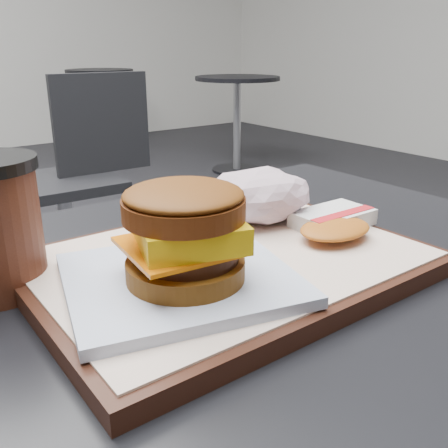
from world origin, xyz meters
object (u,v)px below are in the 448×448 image
(crumpled_wrapper, at_px, (259,195))
(breakfast_sandwich, at_px, (184,245))
(customer_table, at_px, (238,416))
(serving_tray, at_px, (227,263))
(neighbor_chair, at_px, (77,168))
(hash_brown, at_px, (334,223))

(crumpled_wrapper, bearing_deg, breakfast_sandwich, -149.53)
(customer_table, height_order, crumpled_wrapper, crumpled_wrapper)
(breakfast_sandwich, bearing_deg, serving_tray, 26.16)
(crumpled_wrapper, xyz_separation_m, neighbor_chair, (0.34, 1.52, -0.31))
(breakfast_sandwich, relative_size, neighbor_chair, 0.26)
(serving_tray, distance_m, crumpled_wrapper, 0.12)
(breakfast_sandwich, relative_size, crumpled_wrapper, 1.69)
(serving_tray, relative_size, neighbor_chair, 0.43)
(breakfast_sandwich, xyz_separation_m, hash_brown, (0.21, 0.02, -0.03))
(hash_brown, height_order, neighbor_chair, neighbor_chair)
(serving_tray, xyz_separation_m, breakfast_sandwich, (-0.07, -0.04, 0.05))
(breakfast_sandwich, bearing_deg, crumpled_wrapper, 30.47)
(hash_brown, distance_m, crumpled_wrapper, 0.09)
(breakfast_sandwich, xyz_separation_m, neighbor_chair, (0.50, 1.62, -0.32))
(serving_tray, distance_m, breakfast_sandwich, 0.09)
(neighbor_chair, bearing_deg, customer_table, -104.74)
(customer_table, xyz_separation_m, crumpled_wrapper, (0.08, 0.06, 0.24))
(customer_table, relative_size, crumpled_wrapper, 5.98)
(crumpled_wrapper, bearing_deg, neighbor_chair, 77.46)
(hash_brown, height_order, crumpled_wrapper, crumpled_wrapper)
(hash_brown, relative_size, crumpled_wrapper, 0.89)
(breakfast_sandwich, height_order, neighbor_chair, breakfast_sandwich)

